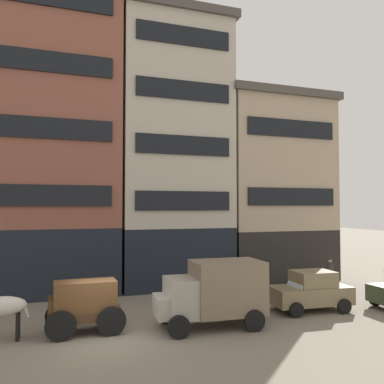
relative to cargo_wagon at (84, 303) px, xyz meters
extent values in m
plane|color=slate|center=(0.81, -0.86, -1.15)|extent=(120.00, 120.00, 0.00)
cube|color=black|center=(-1.33, 8.44, 0.68)|extent=(7.29, 5.45, 3.66)
cube|color=brown|center=(-1.33, 8.44, 9.44)|extent=(7.29, 5.45, 13.85)
cube|color=black|center=(-1.33, 5.65, 4.24)|extent=(6.12, 0.12, 1.10)
cube|color=black|center=(-1.33, 5.65, 7.70)|extent=(6.12, 0.12, 1.10)
cube|color=black|center=(-1.33, 5.65, 11.17)|extent=(6.12, 0.12, 1.10)
cube|color=black|center=(5.79, 8.44, 0.63)|extent=(6.65, 5.45, 3.56)
cube|color=#B7AD9E|center=(5.79, 8.44, 8.78)|extent=(6.65, 5.45, 12.74)
cube|color=#47423D|center=(5.79, 8.44, 15.40)|extent=(7.15, 5.95, 0.50)
cube|color=black|center=(5.79, 5.65, 4.01)|extent=(5.59, 0.12, 1.10)
cube|color=black|center=(5.79, 5.65, 7.19)|extent=(5.59, 0.12, 1.10)
cube|color=black|center=(5.79, 5.65, 10.38)|extent=(5.59, 0.12, 1.10)
cube|color=black|center=(5.79, 5.65, 13.56)|extent=(5.59, 0.12, 1.10)
cube|color=black|center=(12.92, 8.44, 0.49)|extent=(7.30, 5.45, 3.28)
cube|color=tan|center=(12.92, 8.44, 6.45)|extent=(7.30, 5.45, 8.64)
cube|color=#47423D|center=(12.92, 8.44, 11.02)|extent=(7.80, 5.95, 0.50)
cube|color=black|center=(12.92, 5.65, 4.30)|extent=(6.13, 0.12, 1.10)
cube|color=black|center=(12.92, 5.65, 8.61)|extent=(6.13, 0.12, 1.10)
cube|color=#3D2819|center=(0.05, 0.00, -0.45)|extent=(2.73, 1.36, 0.36)
cube|color=brown|center=(0.05, 0.00, 0.28)|extent=(2.32, 1.16, 1.10)
cube|color=#3D2819|center=(-1.10, -0.03, 0.03)|extent=(0.42, 1.05, 0.50)
cylinder|color=black|center=(-0.83, -0.73, -0.60)|extent=(1.10, 0.11, 1.10)
cylinder|color=black|center=(-0.87, 0.69, -0.60)|extent=(1.10, 0.11, 1.10)
cylinder|color=black|center=(0.97, -0.69, -0.60)|extent=(1.10, 0.11, 1.10)
cylinder|color=black|center=(0.93, 0.73, -0.60)|extent=(1.10, 0.11, 1.10)
ellipsoid|color=beige|center=(-2.85, 0.00, 0.10)|extent=(1.71, 0.64, 0.70)
cylinder|color=beige|center=(-2.04, 0.02, -0.05)|extent=(0.27, 0.11, 0.65)
cylinder|color=black|center=(-2.29, -0.17, -0.67)|extent=(0.14, 0.14, 0.95)
cylinder|color=black|center=(-2.30, 0.19, -0.67)|extent=(0.14, 0.14, 0.95)
cube|color=gray|center=(3.76, -0.84, 0.12)|extent=(1.48, 1.76, 1.50)
cube|color=gray|center=(3.06, -0.81, -0.18)|extent=(0.96, 1.48, 0.80)
cube|color=#756651|center=(5.56, -0.92, 0.42)|extent=(2.88, 2.02, 2.10)
cube|color=silver|center=(3.31, -0.82, 0.37)|extent=(0.25, 1.37, 0.64)
cylinder|color=black|center=(3.27, -1.77, -0.73)|extent=(0.85, 0.26, 0.84)
cylinder|color=black|center=(3.35, 0.13, -0.73)|extent=(0.85, 0.26, 0.84)
cylinder|color=black|center=(6.26, -1.90, -0.73)|extent=(0.85, 0.26, 0.84)
cylinder|color=black|center=(6.35, 0.00, -0.73)|extent=(0.85, 0.26, 0.84)
cylinder|color=black|center=(13.69, -0.26, -0.82)|extent=(0.66, 0.18, 0.66)
cube|color=#7A6B4C|center=(10.15, -0.02, -0.42)|extent=(3.79, 1.83, 0.80)
cube|color=#7A6B4C|center=(10.30, -0.03, 0.33)|extent=(1.89, 1.55, 0.70)
cube|color=silver|center=(9.45, 0.02, 0.20)|extent=(0.42, 1.33, 0.56)
cylinder|color=black|center=(8.89, -0.78, -0.82)|extent=(0.67, 0.22, 0.66)
cylinder|color=black|center=(9.00, 0.89, -0.82)|extent=(0.67, 0.22, 0.66)
cylinder|color=black|center=(11.29, -0.93, -0.82)|extent=(0.67, 0.22, 0.66)
cylinder|color=black|center=(11.40, 0.74, -0.82)|extent=(0.67, 0.22, 0.66)
cylinder|color=#38332D|center=(14.21, 3.88, -0.72)|extent=(0.16, 0.16, 0.85)
cylinder|color=#38332D|center=(14.41, 3.88, -0.72)|extent=(0.16, 0.16, 0.85)
cylinder|color=#38332D|center=(14.31, 3.88, 0.01)|extent=(0.43, 0.43, 0.62)
sphere|color=tan|center=(14.31, 3.88, 0.45)|extent=(0.22, 0.22, 0.22)
cylinder|color=#38332D|center=(14.31, 3.88, 0.55)|extent=(0.28, 0.28, 0.02)
cylinder|color=#38332D|center=(14.31, 3.88, 0.60)|extent=(0.18, 0.18, 0.09)
camera|label=1|loc=(-0.93, -15.65, 3.67)|focal=36.77mm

